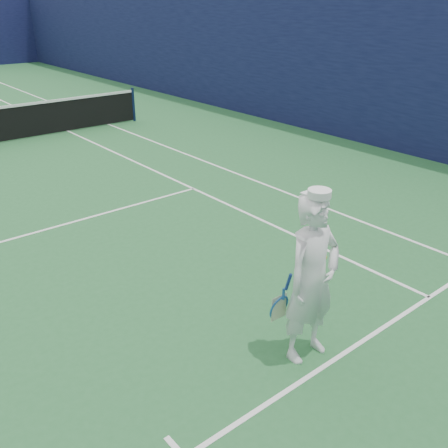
% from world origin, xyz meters
% --- Properties ---
extents(tennis_player, '(0.79, 0.51, 2.02)m').
position_xyz_m(tennis_player, '(1.93, -11.59, 0.99)').
color(tennis_player, white).
rests_on(tennis_player, ground).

